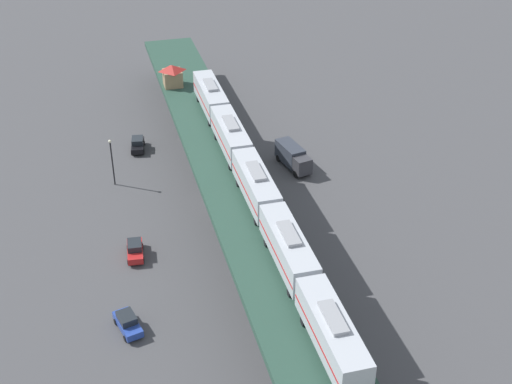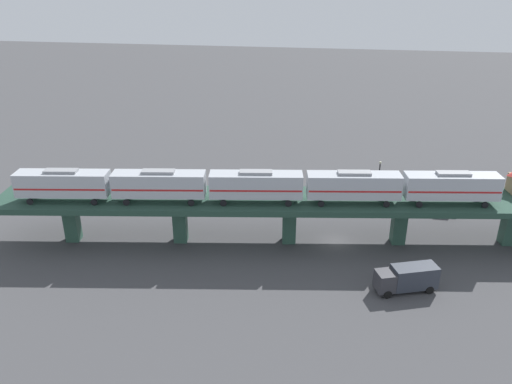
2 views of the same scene
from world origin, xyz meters
name	(u,v)px [view 1 (image 1 of 2)]	position (x,y,z in m)	size (l,w,h in m)	color
ground_plane	(225,202)	(0.00, 0.00, 0.00)	(400.00, 400.00, 0.00)	#424244
elevated_viaduct	(223,165)	(0.02, -0.15, 5.66)	(22.52, 92.19, 6.56)	#244135
subway_train	(256,184)	(-3.09, 10.68, 9.10)	(12.41, 62.08, 4.45)	#ADB2BA
signal_hut	(172,75)	(6.25, -24.43, 8.36)	(3.68, 3.68, 3.40)	#8C7251
street_car_red	(135,250)	(11.34, 10.64, 0.94)	(2.19, 4.51, 1.89)	#AD1E1E
street_car_black	(138,144)	(11.96, -16.09, 0.94)	(1.96, 4.40, 1.89)	black
street_car_blue	(128,322)	(11.61, 23.32, 0.94)	(3.41, 4.75, 1.89)	#233D93
delivery_truck	(293,156)	(-10.43, -8.42, 1.76)	(4.61, 7.53, 3.20)	#333338
street_lamp	(112,159)	(14.80, -6.24, 4.11)	(0.44, 0.44, 6.94)	black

